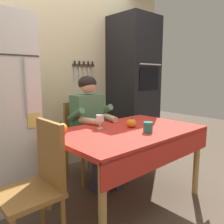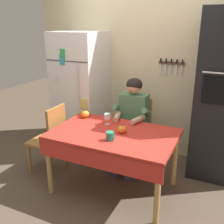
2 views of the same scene
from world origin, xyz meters
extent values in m
plane|color=brown|center=(0.00, 0.00, 0.00)|extent=(10.00, 10.00, 0.00)
cube|color=beige|center=(0.05, 1.35, 1.30)|extent=(3.70, 0.10, 2.60)
cube|color=#4C3823|center=(0.34, 1.29, 1.38)|extent=(0.36, 0.02, 0.04)
cube|color=silver|center=(0.19, 1.28, 1.28)|extent=(0.02, 0.01, 0.18)
cube|color=black|center=(0.19, 1.28, 1.41)|extent=(0.02, 0.01, 0.06)
cube|color=silver|center=(0.26, 1.28, 1.29)|extent=(0.02, 0.01, 0.15)
cube|color=black|center=(0.26, 1.28, 1.41)|extent=(0.02, 0.01, 0.06)
cube|color=silver|center=(0.34, 1.28, 1.30)|extent=(0.02, 0.01, 0.13)
cube|color=black|center=(0.34, 1.28, 1.41)|extent=(0.02, 0.01, 0.06)
cube|color=silver|center=(0.41, 1.28, 1.29)|extent=(0.02, 0.01, 0.14)
cube|color=black|center=(0.41, 1.28, 1.41)|extent=(0.02, 0.01, 0.06)
cube|color=silver|center=(0.49, 1.28, 1.31)|extent=(0.02, 0.01, 0.12)
cube|color=black|center=(0.49, 1.28, 1.41)|extent=(0.02, 0.01, 0.06)
cube|color=white|center=(-0.95, 0.96, 0.90)|extent=(0.68, 0.68, 1.80)
cylinder|color=silver|center=(-0.76, 0.60, 1.15)|extent=(0.02, 0.02, 0.50)
cube|color=#333335|center=(-0.95, 0.62, 1.42)|extent=(0.67, 0.01, 0.01)
cube|color=teal|center=(-1.02, 0.61, 1.44)|extent=(0.08, 0.01, 0.14)
cube|color=#E5D666|center=(-0.70, 0.61, 0.85)|extent=(0.12, 0.01, 0.14)
cube|color=green|center=(-1.00, 0.61, 1.51)|extent=(0.08, 0.01, 0.13)
cube|color=silver|center=(-1.13, 0.61, 1.16)|extent=(0.10, 0.01, 0.06)
cube|color=black|center=(1.05, 1.00, 1.05)|extent=(0.60, 0.60, 2.10)
cube|color=black|center=(1.05, 0.70, 1.20)|extent=(0.42, 0.01, 0.32)
cylinder|color=silver|center=(1.05, 0.67, 1.40)|extent=(0.45, 0.02, 0.02)
cylinder|color=tan|center=(-0.64, -0.29, 0.35)|extent=(0.06, 0.06, 0.70)
cylinder|color=tan|center=(-0.64, 0.49, 0.35)|extent=(0.06, 0.06, 0.70)
cylinder|color=tan|center=(0.64, -0.29, 0.35)|extent=(0.06, 0.06, 0.70)
cylinder|color=tan|center=(0.64, 0.49, 0.35)|extent=(0.06, 0.06, 0.70)
cube|color=red|center=(0.00, 0.10, 0.72)|extent=(1.40, 0.90, 0.04)
cube|color=red|center=(0.00, -0.34, 0.62)|extent=(1.40, 0.01, 0.20)
cube|color=#9E6B33|center=(0.00, 0.79, 0.43)|extent=(0.40, 0.40, 0.04)
cube|color=#9E6B33|center=(0.00, 0.97, 0.69)|extent=(0.36, 0.04, 0.48)
cylinder|color=#9E6B33|center=(-0.17, 0.62, 0.21)|extent=(0.04, 0.04, 0.41)
cylinder|color=#9E6B33|center=(-0.17, 0.96, 0.21)|extent=(0.04, 0.04, 0.41)
cylinder|color=#9E6B33|center=(0.17, 0.62, 0.21)|extent=(0.04, 0.04, 0.41)
cylinder|color=#9E6B33|center=(0.17, 0.96, 0.21)|extent=(0.04, 0.04, 0.41)
cube|color=#38384C|center=(-0.10, 0.41, 0.04)|extent=(0.10, 0.22, 0.08)
cube|color=#38384C|center=(0.10, 0.41, 0.04)|extent=(0.10, 0.22, 0.08)
cylinder|color=#38384C|center=(-0.10, 0.47, 0.23)|extent=(0.09, 0.09, 0.38)
cylinder|color=#38384C|center=(0.10, 0.47, 0.23)|extent=(0.09, 0.09, 0.38)
cube|color=#38384C|center=(-0.09, 0.63, 0.50)|extent=(0.12, 0.40, 0.11)
cube|color=#38384C|center=(0.09, 0.63, 0.50)|extent=(0.12, 0.40, 0.11)
cube|color=#4C7F56|center=(0.00, 0.75, 0.79)|extent=(0.36, 0.20, 0.48)
cylinder|color=#4C7F56|center=(-0.20, 0.68, 0.83)|extent=(0.07, 0.26, 0.18)
cylinder|color=#4C7F56|center=(0.20, 0.68, 0.83)|extent=(0.07, 0.26, 0.18)
cylinder|color=#D8A884|center=(-0.14, 0.51, 0.78)|extent=(0.13, 0.27, 0.07)
cylinder|color=#D8A884|center=(0.14, 0.51, 0.78)|extent=(0.13, 0.27, 0.07)
sphere|color=#D8A884|center=(0.00, 0.73, 1.14)|extent=(0.19, 0.19, 0.19)
ellipsoid|color=black|center=(0.00, 0.74, 1.16)|extent=(0.21, 0.21, 0.17)
cube|color=#9E6B33|center=(-0.98, 0.11, 0.43)|extent=(0.40, 0.40, 0.04)
cube|color=#9E6B33|center=(-0.80, 0.11, 0.69)|extent=(0.04, 0.36, 0.48)
cylinder|color=#9E6B33|center=(-1.15, 0.28, 0.21)|extent=(0.04, 0.04, 0.41)
cylinder|color=#9E6B33|center=(-0.81, 0.28, 0.21)|extent=(0.04, 0.04, 0.41)
cylinder|color=#9E6B33|center=(-1.15, -0.06, 0.21)|extent=(0.04, 0.04, 0.41)
cylinder|color=#9E6B33|center=(-0.81, -0.06, 0.21)|extent=(0.04, 0.04, 0.41)
cylinder|color=#237F66|center=(0.05, -0.11, 0.79)|extent=(0.09, 0.09, 0.10)
torus|color=#237F66|center=(0.10, -0.11, 0.79)|extent=(0.05, 0.01, 0.05)
cylinder|color=white|center=(-0.18, 0.30, 0.74)|extent=(0.06, 0.06, 0.01)
cylinder|color=white|center=(-0.18, 0.30, 0.78)|extent=(0.01, 0.01, 0.06)
cylinder|color=white|center=(-0.18, 0.30, 0.84)|extent=(0.08, 0.08, 0.07)
ellipsoid|color=orange|center=(-0.55, 0.39, 0.79)|extent=(0.11, 0.11, 0.09)
cylinder|color=#4C6023|center=(-0.55, 0.39, 0.84)|extent=(0.02, 0.02, 0.02)
ellipsoid|color=orange|center=(0.09, 0.13, 0.78)|extent=(0.10, 0.10, 0.08)
cylinder|color=#4C6023|center=(0.09, 0.13, 0.84)|extent=(0.02, 0.02, 0.02)
camera|label=1|loc=(-1.54, -1.38, 1.26)|focal=36.51mm
camera|label=2|loc=(1.15, -2.43, 1.94)|focal=42.64mm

